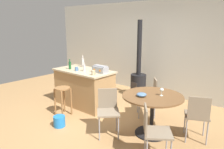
# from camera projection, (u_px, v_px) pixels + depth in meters

# --- Properties ---
(ground_plane) EXTENTS (8.80, 8.80, 0.00)m
(ground_plane) POSITION_uv_depth(u_px,v_px,m) (96.00, 117.00, 4.84)
(ground_plane) COLOR #A37A4C
(back_wall) EXTENTS (8.00, 0.10, 2.70)m
(back_wall) POSITION_uv_depth(u_px,v_px,m) (153.00, 48.00, 6.37)
(back_wall) COLOR beige
(back_wall) RESTS_ON ground_plane
(kitchen_island) EXTENTS (1.54, 0.80, 0.92)m
(kitchen_island) POSITION_uv_depth(u_px,v_px,m) (84.00, 87.00, 5.47)
(kitchen_island) COLOR #A37A4C
(kitchen_island) RESTS_ON ground_plane
(wooden_stool) EXTENTS (0.34, 0.34, 0.66)m
(wooden_stool) POSITION_uv_depth(u_px,v_px,m) (63.00, 95.00, 4.84)
(wooden_stool) COLOR olive
(wooden_stool) RESTS_ON ground_plane
(dining_table) EXTENTS (1.12, 1.12, 0.77)m
(dining_table) POSITION_uv_depth(u_px,v_px,m) (152.00, 104.00, 3.97)
(dining_table) COLOR black
(dining_table) RESTS_ON ground_plane
(folding_chair_near) EXTENTS (0.57, 0.57, 0.86)m
(folding_chair_near) POSITION_uv_depth(u_px,v_px,m) (108.00, 108.00, 3.99)
(folding_chair_near) COLOR #7F705B
(folding_chair_near) RESTS_ON ground_plane
(folding_chair_far) EXTENTS (0.56, 0.56, 0.87)m
(folding_chair_far) POSITION_uv_depth(u_px,v_px,m) (153.00, 129.00, 3.18)
(folding_chair_far) COLOR #7F705B
(folding_chair_far) RESTS_ON ground_plane
(folding_chair_left) EXTENTS (0.53, 0.53, 0.86)m
(folding_chair_left) POSITION_uv_depth(u_px,v_px,m) (197.00, 114.00, 3.73)
(folding_chair_left) COLOR #7F705B
(folding_chair_left) RESTS_ON ground_plane
(folding_chair_right) EXTENTS (0.56, 0.56, 0.86)m
(folding_chair_right) POSITION_uv_depth(u_px,v_px,m) (150.00, 94.00, 4.79)
(folding_chair_right) COLOR #7F705B
(folding_chair_right) RESTS_ON ground_plane
(wood_stove) EXTENTS (0.44, 0.45, 2.15)m
(wood_stove) POSITION_uv_depth(u_px,v_px,m) (138.00, 79.00, 6.12)
(wood_stove) COLOR black
(wood_stove) RESTS_ON ground_plane
(toolbox) EXTENTS (0.36, 0.22, 0.17)m
(toolbox) POSITION_uv_depth(u_px,v_px,m) (100.00, 69.00, 5.08)
(toolbox) COLOR gray
(toolbox) RESTS_ON kitchen_island
(bottle_0) EXTENTS (0.07, 0.07, 0.22)m
(bottle_0) POSITION_uv_depth(u_px,v_px,m) (84.00, 68.00, 5.22)
(bottle_0) COLOR #B7B2AD
(bottle_0) RESTS_ON kitchen_island
(bottle_1) EXTENTS (0.07, 0.07, 0.30)m
(bottle_1) POSITION_uv_depth(u_px,v_px,m) (83.00, 62.00, 5.74)
(bottle_1) COLOR #B7B2AD
(bottle_1) RESTS_ON kitchen_island
(bottle_2) EXTENTS (0.06, 0.06, 0.26)m
(bottle_2) POSITION_uv_depth(u_px,v_px,m) (70.00, 65.00, 5.46)
(bottle_2) COLOR #194C23
(bottle_2) RESTS_ON kitchen_island
(cup_0) EXTENTS (0.12, 0.08, 0.11)m
(cup_0) POSITION_uv_depth(u_px,v_px,m) (93.00, 73.00, 4.82)
(cup_0) COLOR tan
(cup_0) RESTS_ON kitchen_island
(cup_1) EXTENTS (0.12, 0.08, 0.10)m
(cup_1) POSITION_uv_depth(u_px,v_px,m) (77.00, 69.00, 5.24)
(cup_1) COLOR #4C7099
(cup_1) RESTS_ON kitchen_island
(wine_glass) EXTENTS (0.07, 0.07, 0.14)m
(wine_glass) POSITION_uv_depth(u_px,v_px,m) (162.00, 90.00, 3.89)
(wine_glass) COLOR silver
(wine_glass) RESTS_ON dining_table
(serving_bowl) EXTENTS (0.18, 0.18, 0.07)m
(serving_bowl) POSITION_uv_depth(u_px,v_px,m) (142.00, 95.00, 3.86)
(serving_bowl) COLOR #4C7099
(serving_bowl) RESTS_ON dining_table
(plastic_bucket) EXTENTS (0.24, 0.24, 0.22)m
(plastic_bucket) POSITION_uv_depth(u_px,v_px,m) (59.00, 121.00, 4.37)
(plastic_bucket) COLOR blue
(plastic_bucket) RESTS_ON ground_plane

